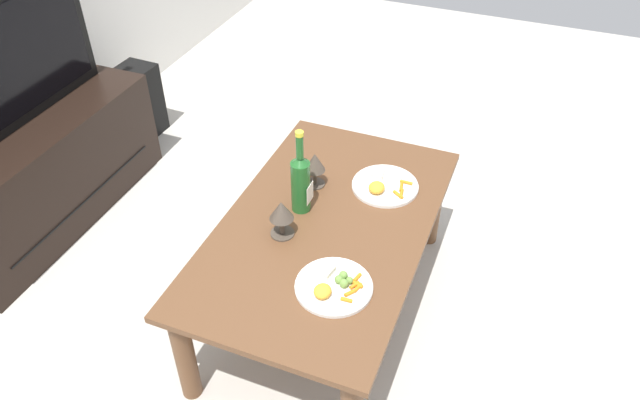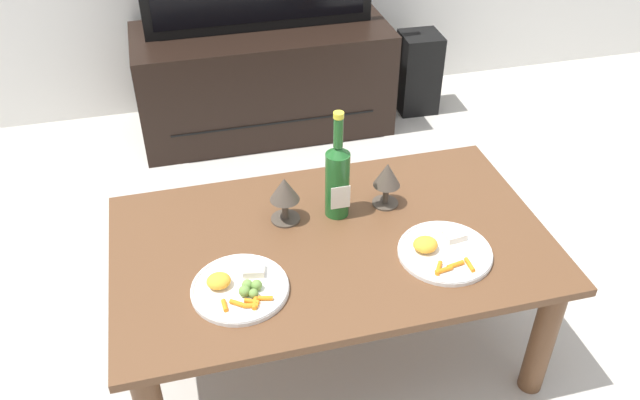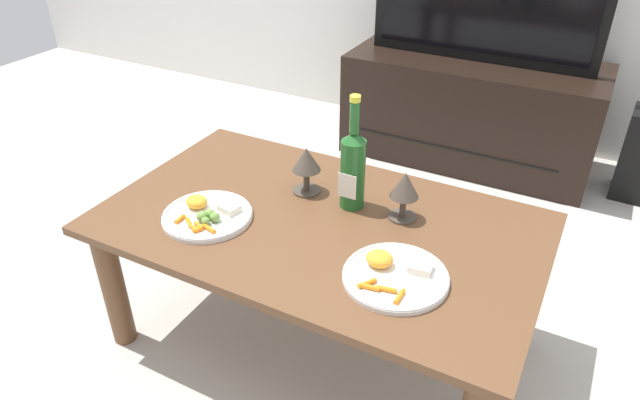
{
  "view_description": "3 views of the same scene",
  "coord_description": "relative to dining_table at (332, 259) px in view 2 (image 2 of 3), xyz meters",
  "views": [
    {
      "loc": [
        -1.53,
        -0.58,
        1.9
      ],
      "look_at": [
        0.05,
        0.04,
        0.51
      ],
      "focal_mm": 34.21,
      "sensor_mm": 36.0,
      "label": 1
    },
    {
      "loc": [
        -0.38,
        -1.35,
        1.63
      ],
      "look_at": [
        -0.02,
        0.05,
        0.55
      ],
      "focal_mm": 36.73,
      "sensor_mm": 36.0,
      "label": 2
    },
    {
      "loc": [
        0.61,
        -1.15,
        1.33
      ],
      "look_at": [
        -0.01,
        0.02,
        0.5
      ],
      "focal_mm": 31.95,
      "sensor_mm": 36.0,
      "label": 3
    }
  ],
  "objects": [
    {
      "name": "dinner_plate_left",
      "position": [
        -0.28,
        -0.14,
        0.09
      ],
      "size": [
        0.25,
        0.25,
        0.05
      ],
      "color": "white",
      "rests_on": "dining_table"
    },
    {
      "name": "tv_stand",
      "position": [
        0.06,
        1.43,
        -0.13
      ],
      "size": [
        1.16,
        0.49,
        0.49
      ],
      "color": "black",
      "rests_on": "ground_plane"
    },
    {
      "name": "floor_speaker",
      "position": [
        0.83,
        1.41,
        -0.17
      ],
      "size": [
        0.2,
        0.2,
        0.4
      ],
      "primitive_type": "cube",
      "rotation": [
        0.0,
        0.0,
        -0.04
      ],
      "color": "black",
      "rests_on": "ground_plane"
    },
    {
      "name": "ground_plane",
      "position": [
        0.0,
        0.0,
        -0.37
      ],
      "size": [
        6.4,
        6.4,
        0.0
      ],
      "primitive_type": "plane",
      "color": "#B7B2A8"
    },
    {
      "name": "dining_table",
      "position": [
        0.0,
        0.0,
        0.0
      ],
      "size": [
        1.21,
        0.72,
        0.45
      ],
      "color": "brown",
      "rests_on": "ground_plane"
    },
    {
      "name": "goblet_right",
      "position": [
        0.2,
        0.12,
        0.17
      ],
      "size": [
        0.08,
        0.08,
        0.14
      ],
      "color": "#473D33",
      "rests_on": "dining_table"
    },
    {
      "name": "wine_bottle",
      "position": [
        0.05,
        0.11,
        0.2
      ],
      "size": [
        0.07,
        0.07,
        0.34
      ],
      "color": "#1E5923",
      "rests_on": "dining_table"
    },
    {
      "name": "dinner_plate_right",
      "position": [
        0.28,
        -0.13,
        0.09
      ],
      "size": [
        0.26,
        0.26,
        0.05
      ],
      "color": "white",
      "rests_on": "dining_table"
    },
    {
      "name": "goblet_left",
      "position": [
        -0.11,
        0.12,
        0.17
      ],
      "size": [
        0.09,
        0.09,
        0.14
      ],
      "color": "#473D33",
      "rests_on": "dining_table"
    }
  ]
}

